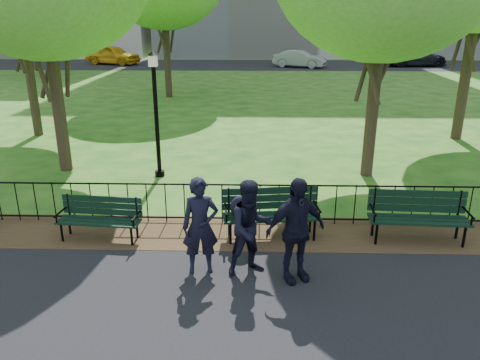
{
  "coord_description": "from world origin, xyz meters",
  "views": [
    {
      "loc": [
        0.03,
        -7.15,
        4.25
      ],
      "look_at": [
        -0.21,
        1.5,
        1.17
      ],
      "focal_mm": 35.0,
      "sensor_mm": 36.0,
      "label": 1
    }
  ],
  "objects_px": {
    "park_bench_left_a": "(100,214)",
    "sedan_silver": "(300,59)",
    "person_left": "(200,226)",
    "sedan_dark": "(415,57)",
    "person_right": "(295,230)",
    "person_mid": "(251,228)",
    "lamppost": "(156,111)",
    "park_bench_right_a": "(418,211)",
    "taxi": "(113,55)",
    "park_bench_main": "(258,208)"
  },
  "relations": [
    {
      "from": "park_bench_right_a",
      "to": "taxi",
      "type": "height_order",
      "value": "taxi"
    },
    {
      "from": "park_bench_right_a",
      "to": "taxi",
      "type": "bearing_deg",
      "value": 117.85
    },
    {
      "from": "person_mid",
      "to": "taxi",
      "type": "distance_m",
      "value": 37.12
    },
    {
      "from": "park_bench_right_a",
      "to": "person_left",
      "type": "distance_m",
      "value": 4.33
    },
    {
      "from": "taxi",
      "to": "sedan_dark",
      "type": "distance_m",
      "value": 26.12
    },
    {
      "from": "park_bench_right_a",
      "to": "sedan_dark",
      "type": "relative_size",
      "value": 0.36
    },
    {
      "from": "taxi",
      "to": "park_bench_main",
      "type": "bearing_deg",
      "value": -138.59
    },
    {
      "from": "lamppost",
      "to": "sedan_silver",
      "type": "height_order",
      "value": "lamppost"
    },
    {
      "from": "park_bench_main",
      "to": "sedan_silver",
      "type": "xyz_separation_m",
      "value": [
        3.75,
        31.68,
        0.05
      ]
    },
    {
      "from": "park_bench_main",
      "to": "sedan_dark",
      "type": "distance_m",
      "value": 35.57
    },
    {
      "from": "person_left",
      "to": "person_right",
      "type": "xyz_separation_m",
      "value": [
        1.58,
        -0.22,
        0.05
      ]
    },
    {
      "from": "person_mid",
      "to": "park_bench_right_a",
      "type": "bearing_deg",
      "value": 0.41
    },
    {
      "from": "person_left",
      "to": "sedan_dark",
      "type": "relative_size",
      "value": 0.32
    },
    {
      "from": "park_bench_main",
      "to": "person_right",
      "type": "xyz_separation_m",
      "value": [
        0.59,
        -1.5,
        0.24
      ]
    },
    {
      "from": "park_bench_left_a",
      "to": "park_bench_main",
      "type": "bearing_deg",
      "value": 6.26
    },
    {
      "from": "park_bench_left_a",
      "to": "park_bench_right_a",
      "type": "xyz_separation_m",
      "value": [
        6.24,
        0.11,
        0.09
      ]
    },
    {
      "from": "lamppost",
      "to": "person_left",
      "type": "height_order",
      "value": "lamppost"
    },
    {
      "from": "park_bench_main",
      "to": "lamppost",
      "type": "xyz_separation_m",
      "value": [
        -2.68,
        3.78,
        1.16
      ]
    },
    {
      "from": "person_right",
      "to": "sedan_silver",
      "type": "relative_size",
      "value": 0.42
    },
    {
      "from": "park_bench_right_a",
      "to": "person_mid",
      "type": "relative_size",
      "value": 1.15
    },
    {
      "from": "park_bench_left_a",
      "to": "sedan_silver",
      "type": "height_order",
      "value": "sedan_silver"
    },
    {
      "from": "park_bench_main",
      "to": "person_mid",
      "type": "relative_size",
      "value": 1.17
    },
    {
      "from": "park_bench_left_a",
      "to": "taxi",
      "type": "xyz_separation_m",
      "value": [
        -9.38,
        33.76,
        0.32
      ]
    },
    {
      "from": "park_bench_right_a",
      "to": "lamppost",
      "type": "height_order",
      "value": "lamppost"
    },
    {
      "from": "park_bench_left_a",
      "to": "person_right",
      "type": "height_order",
      "value": "person_right"
    },
    {
      "from": "person_right",
      "to": "person_mid",
      "type": "bearing_deg",
      "value": 140.2
    },
    {
      "from": "lamppost",
      "to": "park_bench_main",
      "type": "bearing_deg",
      "value": -54.61
    },
    {
      "from": "person_left",
      "to": "person_mid",
      "type": "xyz_separation_m",
      "value": [
        0.86,
        -0.02,
        -0.01
      ]
    },
    {
      "from": "park_bench_left_a",
      "to": "taxi",
      "type": "relative_size",
      "value": 0.34
    },
    {
      "from": "park_bench_main",
      "to": "sedan_silver",
      "type": "bearing_deg",
      "value": 76.88
    },
    {
      "from": "person_right",
      "to": "sedan_silver",
      "type": "height_order",
      "value": "person_right"
    },
    {
      "from": "taxi",
      "to": "sedan_silver",
      "type": "distance_m",
      "value": 16.37
    },
    {
      "from": "park_bench_right_a",
      "to": "sedan_dark",
      "type": "distance_m",
      "value": 34.44
    },
    {
      "from": "lamppost",
      "to": "person_mid",
      "type": "height_order",
      "value": "lamppost"
    },
    {
      "from": "park_bench_left_a",
      "to": "person_left",
      "type": "height_order",
      "value": "person_left"
    },
    {
      "from": "person_left",
      "to": "lamppost",
      "type": "bearing_deg",
      "value": 101.0
    },
    {
      "from": "person_right",
      "to": "sedan_dark",
      "type": "distance_m",
      "value": 36.75
    },
    {
      "from": "park_bench_right_a",
      "to": "lamppost",
      "type": "relative_size",
      "value": 0.57
    },
    {
      "from": "person_right",
      "to": "park_bench_left_a",
      "type": "bearing_deg",
      "value": 134.84
    },
    {
      "from": "lamppost",
      "to": "person_right",
      "type": "relative_size",
      "value": 1.86
    },
    {
      "from": "person_left",
      "to": "person_right",
      "type": "height_order",
      "value": "person_right"
    },
    {
      "from": "park_bench_left_a",
      "to": "taxi",
      "type": "distance_m",
      "value": 35.04
    },
    {
      "from": "lamppost",
      "to": "sedan_dark",
      "type": "xyz_separation_m",
      "value": [
        16.3,
        29.09,
        -1.04
      ]
    },
    {
      "from": "park_bench_left_a",
      "to": "person_right",
      "type": "bearing_deg",
      "value": -15.99
    },
    {
      "from": "park_bench_main",
      "to": "person_left",
      "type": "xyz_separation_m",
      "value": [
        -0.99,
        -1.27,
        0.19
      ]
    },
    {
      "from": "park_bench_right_a",
      "to": "taxi",
      "type": "relative_size",
      "value": 0.39
    },
    {
      "from": "park_bench_main",
      "to": "sedan_dark",
      "type": "bearing_deg",
      "value": 61.13
    },
    {
      "from": "park_bench_main",
      "to": "taxi",
      "type": "height_order",
      "value": "taxi"
    },
    {
      "from": "park_bench_main",
      "to": "taxi",
      "type": "distance_m",
      "value": 35.95
    },
    {
      "from": "sedan_dark",
      "to": "lamppost",
      "type": "bearing_deg",
      "value": 144.62
    }
  ]
}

